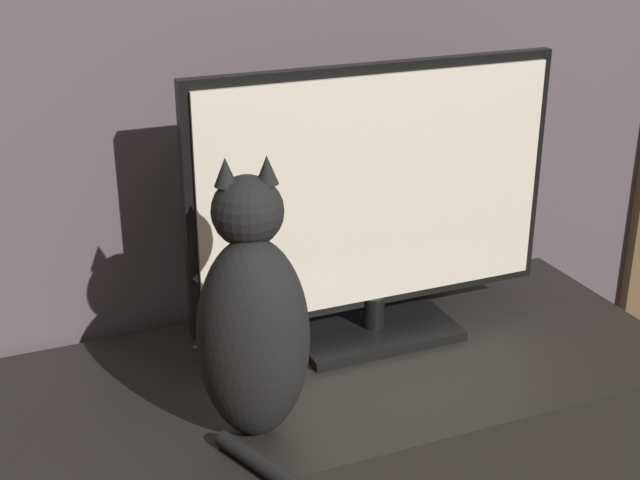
% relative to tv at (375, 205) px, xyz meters
% --- Properties ---
extents(tv_stand, '(1.50, 0.56, 0.40)m').
position_rel_tv_xyz_m(tv_stand, '(-0.21, -0.09, -0.48)').
color(tv_stand, black).
rests_on(tv_stand, ground_plane).
extents(tv, '(0.74, 0.19, 0.55)m').
position_rel_tv_xyz_m(tv, '(0.00, 0.00, 0.00)').
color(tv, black).
rests_on(tv, tv_stand).
extents(cat, '(0.21, 0.32, 0.47)m').
position_rel_tv_xyz_m(cat, '(-0.32, -0.22, -0.08)').
color(cat, black).
rests_on(cat, tv_stand).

